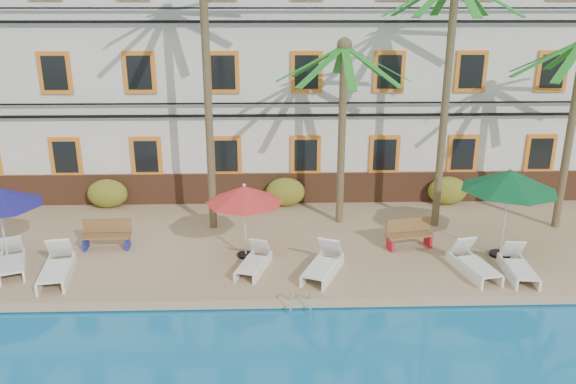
{
  "coord_description": "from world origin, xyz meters",
  "views": [
    {
      "loc": [
        0.24,
        -13.61,
        7.55
      ],
      "look_at": [
        0.72,
        3.0,
        2.0
      ],
      "focal_mm": 35.0,
      "sensor_mm": 36.0,
      "label": 1
    }
  ],
  "objects_px": {
    "palm_e": "(575,103)",
    "lounger_b": "(57,267)",
    "bench_left": "(107,234)",
    "palm_d": "(448,69)",
    "lounger_e": "(473,263)",
    "palm_c": "(343,104)",
    "umbrella_red": "(244,195)",
    "lounger_a": "(12,261)",
    "lounger_f": "(518,266)",
    "palm_b": "(206,58)",
    "umbrella_green": "(510,181)",
    "bench_right": "(409,233)",
    "pool_ladder": "(300,307)",
    "lounger_d": "(323,265)",
    "lounger_c": "(254,262)"
  },
  "relations": [
    {
      "from": "palm_e",
      "to": "lounger_b",
      "type": "distance_m",
      "value": 16.71
    },
    {
      "from": "lounger_b",
      "to": "bench_left",
      "type": "bearing_deg",
      "value": 67.08
    },
    {
      "from": "palm_d",
      "to": "lounger_e",
      "type": "relative_size",
      "value": 4.11
    },
    {
      "from": "palm_c",
      "to": "umbrella_red",
      "type": "relative_size",
      "value": 2.72
    },
    {
      "from": "lounger_a",
      "to": "lounger_f",
      "type": "xyz_separation_m",
      "value": [
        14.46,
        -0.74,
        -0.0
      ]
    },
    {
      "from": "palm_b",
      "to": "lounger_b",
      "type": "bearing_deg",
      "value": -137.52
    },
    {
      "from": "umbrella_green",
      "to": "bench_right",
      "type": "distance_m",
      "value": 3.39
    },
    {
      "from": "pool_ladder",
      "to": "palm_d",
      "type": "bearing_deg",
      "value": 47.69
    },
    {
      "from": "lounger_d",
      "to": "palm_c",
      "type": "bearing_deg",
      "value": 77.19
    },
    {
      "from": "lounger_f",
      "to": "bench_left",
      "type": "bearing_deg",
      "value": 169.49
    },
    {
      "from": "bench_left",
      "to": "pool_ladder",
      "type": "xyz_separation_m",
      "value": [
        5.9,
        -3.83,
        -0.47
      ]
    },
    {
      "from": "palm_d",
      "to": "umbrella_red",
      "type": "distance_m",
      "value": 7.69
    },
    {
      "from": "pool_ladder",
      "to": "lounger_b",
      "type": "bearing_deg",
      "value": 164.95
    },
    {
      "from": "lounger_b",
      "to": "lounger_e",
      "type": "xyz_separation_m",
      "value": [
        11.79,
        -0.04,
        -0.02
      ]
    },
    {
      "from": "palm_d",
      "to": "umbrella_red",
      "type": "bearing_deg",
      "value": -159.79
    },
    {
      "from": "pool_ladder",
      "to": "umbrella_green",
      "type": "bearing_deg",
      "value": 24.73
    },
    {
      "from": "lounger_b",
      "to": "lounger_d",
      "type": "xyz_separation_m",
      "value": [
        7.5,
        -0.01,
        -0.02
      ]
    },
    {
      "from": "lounger_c",
      "to": "pool_ladder",
      "type": "xyz_separation_m",
      "value": [
        1.23,
        -2.13,
        -0.26
      ]
    },
    {
      "from": "palm_e",
      "to": "palm_c",
      "type": "bearing_deg",
      "value": 174.7
    },
    {
      "from": "umbrella_green",
      "to": "lounger_f",
      "type": "distance_m",
      "value": 2.5
    },
    {
      "from": "bench_right",
      "to": "bench_left",
      "type": "bearing_deg",
      "value": 178.8
    },
    {
      "from": "umbrella_red",
      "to": "lounger_e",
      "type": "height_order",
      "value": "umbrella_red"
    },
    {
      "from": "lounger_c",
      "to": "pool_ladder",
      "type": "distance_m",
      "value": 2.47
    },
    {
      "from": "palm_c",
      "to": "lounger_d",
      "type": "relative_size",
      "value": 3.06
    },
    {
      "from": "lounger_c",
      "to": "palm_c",
      "type": "bearing_deg",
      "value": 52.36
    },
    {
      "from": "palm_b",
      "to": "palm_d",
      "type": "relative_size",
      "value": 1.08
    },
    {
      "from": "lounger_d",
      "to": "pool_ladder",
      "type": "height_order",
      "value": "lounger_d"
    },
    {
      "from": "bench_left",
      "to": "palm_d",
      "type": "bearing_deg",
      "value": 8.59
    },
    {
      "from": "palm_c",
      "to": "lounger_f",
      "type": "relative_size",
      "value": 3.32
    },
    {
      "from": "umbrella_red",
      "to": "lounger_c",
      "type": "height_order",
      "value": "umbrella_red"
    },
    {
      "from": "umbrella_green",
      "to": "pool_ladder",
      "type": "xyz_separation_m",
      "value": [
        -6.28,
        -2.89,
        -2.41
      ]
    },
    {
      "from": "lounger_c",
      "to": "bench_right",
      "type": "relative_size",
      "value": 1.16
    },
    {
      "from": "lounger_c",
      "to": "bench_right",
      "type": "distance_m",
      "value": 5.07
    },
    {
      "from": "palm_b",
      "to": "bench_right",
      "type": "distance_m",
      "value": 8.43
    },
    {
      "from": "palm_b",
      "to": "palm_c",
      "type": "relative_size",
      "value": 1.42
    },
    {
      "from": "lounger_d",
      "to": "bench_right",
      "type": "bearing_deg",
      "value": 32.59
    },
    {
      "from": "umbrella_red",
      "to": "lounger_f",
      "type": "xyz_separation_m",
      "value": [
        7.76,
        -1.51,
        -1.7
      ]
    },
    {
      "from": "umbrella_red",
      "to": "pool_ladder",
      "type": "bearing_deg",
      "value": -63.96
    },
    {
      "from": "palm_c",
      "to": "umbrella_red",
      "type": "bearing_deg",
      "value": -138.56
    },
    {
      "from": "umbrella_red",
      "to": "palm_c",
      "type": "bearing_deg",
      "value": 41.44
    },
    {
      "from": "palm_d",
      "to": "pool_ladder",
      "type": "relative_size",
      "value": 11.25
    },
    {
      "from": "umbrella_green",
      "to": "palm_d",
      "type": "bearing_deg",
      "value": 116.8
    },
    {
      "from": "palm_d",
      "to": "umbrella_red",
      "type": "xyz_separation_m",
      "value": [
        -6.49,
        -2.39,
        -3.38
      ]
    },
    {
      "from": "lounger_c",
      "to": "lounger_d",
      "type": "relative_size",
      "value": 0.88
    },
    {
      "from": "palm_c",
      "to": "bench_right",
      "type": "distance_m",
      "value": 4.74
    },
    {
      "from": "umbrella_green",
      "to": "bench_right",
      "type": "bearing_deg",
      "value": 164.62
    },
    {
      "from": "lounger_e",
      "to": "lounger_a",
      "type": "bearing_deg",
      "value": 177.66
    },
    {
      "from": "lounger_d",
      "to": "palm_e",
      "type": "bearing_deg",
      "value": 22.11
    },
    {
      "from": "lounger_a",
      "to": "bench_right",
      "type": "xyz_separation_m",
      "value": [
        11.82,
        1.31,
        0.18
      ]
    },
    {
      "from": "lounger_d",
      "to": "bench_right",
      "type": "distance_m",
      "value": 3.39
    }
  ]
}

